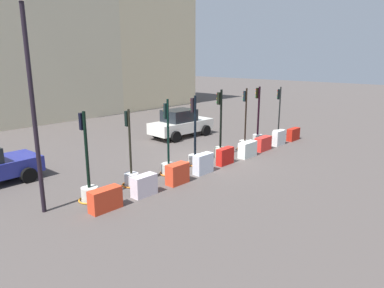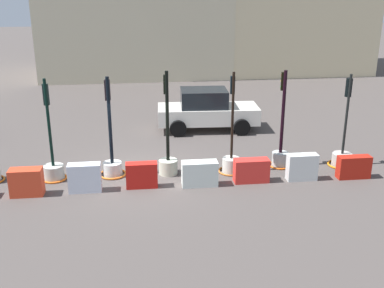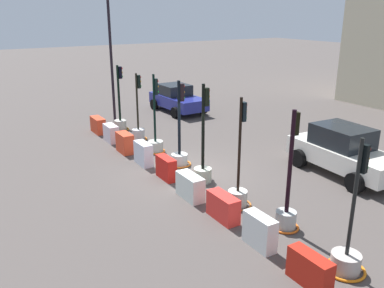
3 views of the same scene
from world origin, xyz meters
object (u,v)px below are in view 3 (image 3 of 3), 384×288
(traffic_light_0, at_px, (120,118))
(car_blue_estate, at_px, (177,99))
(traffic_light_6, at_px, (287,208))
(street_lamp_post, at_px, (110,43))
(traffic_light_4, at_px, (203,163))
(car_white_van, at_px, (344,151))
(traffic_light_3, at_px, (180,151))
(construction_barrier_2, at_px, (125,143))
(construction_barrier_1, at_px, (111,133))
(traffic_light_1, at_px, (138,129))
(traffic_light_2, at_px, (155,141))
(construction_barrier_3, at_px, (143,154))
(construction_barrier_7, at_px, (260,231))
(construction_barrier_6, at_px, (223,207))
(construction_barrier_0, at_px, (98,125))
(construction_barrier_5, at_px, (190,187))
(traffic_light_7, at_px, (347,254))
(construction_barrier_8, at_px, (310,270))
(construction_barrier_4, at_px, (166,168))
(traffic_light_5, at_px, (238,191))

(traffic_light_0, xyz_separation_m, car_blue_estate, (-2.03, 4.51, 0.17))
(traffic_light_6, height_order, street_lamp_post, street_lamp_post)
(traffic_light_0, height_order, traffic_light_4, traffic_light_4)
(traffic_light_6, relative_size, car_white_van, 0.76)
(traffic_light_3, relative_size, construction_barrier_2, 3.43)
(construction_barrier_1, bearing_deg, traffic_light_1, 73.13)
(traffic_light_2, relative_size, construction_barrier_3, 3.36)
(traffic_light_2, distance_m, construction_barrier_2, 1.32)
(traffic_light_1, distance_m, construction_barrier_7, 10.19)
(construction_barrier_6, relative_size, construction_barrier_7, 1.15)
(traffic_light_0, relative_size, traffic_light_1, 1.05)
(traffic_light_4, distance_m, construction_barrier_0, 8.00)
(traffic_light_4, relative_size, construction_barrier_5, 3.07)
(traffic_light_6, relative_size, construction_barrier_5, 2.98)
(traffic_light_1, bearing_deg, construction_barrier_0, -149.60)
(traffic_light_1, bearing_deg, car_blue_estate, 132.45)
(traffic_light_3, relative_size, construction_barrier_5, 2.93)
(construction_barrier_5, bearing_deg, traffic_light_7, 11.38)
(construction_barrier_5, height_order, construction_barrier_8, construction_barrier_5)
(construction_barrier_2, xyz_separation_m, construction_barrier_6, (7.04, 0.12, -0.04))
(construction_barrier_8, distance_m, car_white_van, 7.21)
(construction_barrier_4, distance_m, car_white_van, 6.59)
(traffic_light_2, height_order, construction_barrier_8, traffic_light_2)
(construction_barrier_1, distance_m, street_lamp_post, 5.23)
(construction_barrier_5, relative_size, construction_barrier_6, 1.01)
(traffic_light_2, xyz_separation_m, car_blue_estate, (-6.06, 4.54, 0.27))
(car_white_van, bearing_deg, traffic_light_5, -89.39)
(traffic_light_7, xyz_separation_m, car_white_van, (-4.07, 4.88, 0.43))
(traffic_light_5, distance_m, construction_barrier_7, 2.37)
(construction_barrier_7, distance_m, street_lamp_post, 14.30)
(traffic_light_4, xyz_separation_m, street_lamp_post, (-9.39, 0.36, 3.55))
(car_white_van, bearing_deg, construction_barrier_2, -137.44)
(car_white_van, bearing_deg, construction_barrier_5, -101.26)
(traffic_light_4, bearing_deg, traffic_light_2, 179.67)
(traffic_light_3, bearing_deg, construction_barrier_8, -9.12)
(traffic_light_0, height_order, traffic_light_7, traffic_light_0)
(construction_barrier_6, height_order, street_lamp_post, street_lamp_post)
(traffic_light_3, distance_m, construction_barrier_5, 3.05)
(traffic_light_3, bearing_deg, traffic_light_0, -179.29)
(construction_barrier_1, bearing_deg, street_lamp_post, 155.86)
(traffic_light_6, bearing_deg, construction_barrier_6, -138.32)
(traffic_light_7, relative_size, construction_barrier_6, 2.88)
(traffic_light_3, height_order, construction_barrier_0, traffic_light_3)
(traffic_light_3, xyz_separation_m, construction_barrier_3, (-0.80, -1.20, -0.12))
(car_blue_estate, distance_m, street_lamp_post, 5.47)
(construction_barrier_3, distance_m, construction_barrier_7, 6.99)
(traffic_light_2, relative_size, construction_barrier_4, 3.39)
(traffic_light_7, bearing_deg, construction_barrier_2, -174.10)
(construction_barrier_8, distance_m, street_lamp_post, 16.02)
(traffic_light_3, height_order, construction_barrier_5, traffic_light_3)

